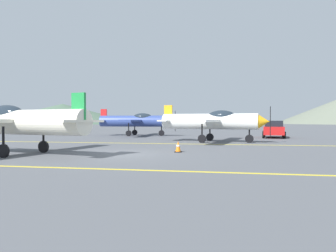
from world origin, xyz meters
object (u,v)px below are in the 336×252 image
object	(u,v)px
airplane_mid	(213,121)
airplane_far	(137,121)
airplane_near	(16,121)
traffic_cone_front	(178,147)
car_sedan	(274,129)

from	to	relation	value
airplane_mid	airplane_far	bearing A→B (deg)	135.48
airplane_near	airplane_mid	xyz separation A→B (m)	(9.04, 10.58, 0.00)
traffic_cone_front	car_sedan	bearing A→B (deg)	64.98
airplane_mid	airplane_far	world-z (taller)	same
airplane_far	airplane_near	bearing A→B (deg)	-91.92
airplane_near	traffic_cone_front	world-z (taller)	airplane_near
airplane_mid	airplane_far	distance (m)	11.80
airplane_near	airplane_mid	size ratio (longest dim) A/B	1.00
airplane_far	traffic_cone_front	bearing A→B (deg)	-67.06
airplane_near	traffic_cone_front	distance (m)	8.06
airplane_mid	airplane_near	bearing A→B (deg)	-130.53
traffic_cone_front	airplane_far	bearing A→B (deg)	112.94
airplane_near	car_sedan	xyz separation A→B (m)	(14.53, 17.51, -0.77)
airplane_near	car_sedan	world-z (taller)	airplane_near
airplane_far	car_sedan	size ratio (longest dim) A/B	2.12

